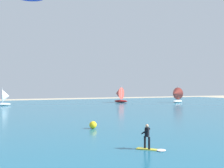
{
  "coord_description": "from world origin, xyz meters",
  "views": [
    {
      "loc": [
        -7.39,
        5.63,
        4.18
      ],
      "look_at": [
        0.69,
        22.43,
        4.45
      ],
      "focal_mm": 42.36,
      "sensor_mm": 36.0,
      "label": 1
    }
  ],
  "objects_px": {
    "kitesurfer": "(150,141)",
    "sailboat_trailing": "(176,95)",
    "marker_buoy": "(93,125)",
    "sailboat_anchored_offshore": "(5,97)",
    "sailboat_mid_left": "(119,95)"
  },
  "relations": [
    {
      "from": "sailboat_trailing",
      "to": "marker_buoy",
      "type": "distance_m",
      "value": 49.99
    },
    {
      "from": "kitesurfer",
      "to": "sailboat_anchored_offshore",
      "type": "height_order",
      "value": "sailboat_anchored_offshore"
    },
    {
      "from": "kitesurfer",
      "to": "sailboat_trailing",
      "type": "distance_m",
      "value": 57.04
    },
    {
      "from": "kitesurfer",
      "to": "sailboat_trailing",
      "type": "xyz_separation_m",
      "value": [
        37.5,
        42.95,
        1.55
      ]
    },
    {
      "from": "sailboat_anchored_offshore",
      "to": "sailboat_mid_left",
      "type": "distance_m",
      "value": 29.6
    },
    {
      "from": "kitesurfer",
      "to": "sailboat_mid_left",
      "type": "bearing_deg",
      "value": 64.85
    },
    {
      "from": "sailboat_anchored_offshore",
      "to": "marker_buoy",
      "type": "bearing_deg",
      "value": -82.06
    },
    {
      "from": "sailboat_mid_left",
      "to": "sailboat_trailing",
      "type": "distance_m",
      "value": 15.76
    },
    {
      "from": "sailboat_anchored_offshore",
      "to": "marker_buoy",
      "type": "relative_size",
      "value": 5.56
    },
    {
      "from": "sailboat_anchored_offshore",
      "to": "sailboat_trailing",
      "type": "xyz_separation_m",
      "value": [
        43.19,
        -7.38,
        0.26
      ]
    },
    {
      "from": "kitesurfer",
      "to": "sailboat_mid_left",
      "type": "distance_m",
      "value": 56.28
    },
    {
      "from": "marker_buoy",
      "to": "sailboat_mid_left",
      "type": "bearing_deg",
      "value": 59.63
    },
    {
      "from": "sailboat_mid_left",
      "to": "kitesurfer",
      "type": "bearing_deg",
      "value": -115.15
    },
    {
      "from": "sailboat_mid_left",
      "to": "sailboat_trailing",
      "type": "xyz_separation_m",
      "value": [
        13.59,
        -7.98,
        -0.03
      ]
    },
    {
      "from": "marker_buoy",
      "to": "kitesurfer",
      "type": "bearing_deg",
      "value": -89.64
    }
  ]
}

